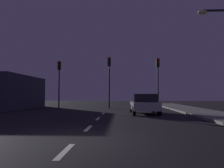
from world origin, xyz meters
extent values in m
plane|color=black|center=(0.00, 7.00, 0.00)|extent=(80.00, 80.00, 0.00)
cube|color=gray|center=(7.50, 7.00, 0.07)|extent=(3.00, 40.00, 0.15)
cube|color=silver|center=(0.00, -1.20, 0.00)|extent=(0.16, 1.60, 0.01)
cube|color=silver|center=(0.00, 2.60, 0.00)|extent=(0.16, 1.60, 0.01)
cube|color=silver|center=(0.00, 6.40, 0.00)|extent=(0.16, 1.60, 0.01)
cube|color=silver|center=(0.00, 10.20, 0.00)|extent=(0.16, 1.60, 0.01)
cylinder|color=#2D2D30|center=(-5.15, 16.29, 2.46)|extent=(0.14, 0.14, 4.92)
cube|color=black|center=(-5.15, 16.29, 4.47)|extent=(0.32, 0.24, 0.90)
sphere|color=red|center=(-5.15, 16.13, 4.77)|extent=(0.20, 0.20, 0.20)
sphere|color=#3F2D0C|center=(-5.15, 16.13, 4.47)|extent=(0.20, 0.20, 0.20)
sphere|color=#0C3319|center=(-5.15, 16.13, 4.17)|extent=(0.20, 0.20, 0.20)
cylinder|color=black|center=(0.10, 16.29, 2.64)|extent=(0.14, 0.14, 5.29)
cube|color=black|center=(0.10, 16.29, 4.84)|extent=(0.32, 0.24, 0.90)
sphere|color=red|center=(0.10, 16.13, 5.14)|extent=(0.20, 0.20, 0.20)
sphere|color=#3F2D0C|center=(0.10, 16.13, 4.84)|extent=(0.20, 0.20, 0.20)
sphere|color=#0C3319|center=(0.10, 16.13, 4.54)|extent=(0.20, 0.20, 0.20)
cylinder|color=#2D2D30|center=(5.12, 16.29, 2.58)|extent=(0.14, 0.14, 5.17)
cube|color=black|center=(5.12, 16.29, 4.72)|extent=(0.32, 0.24, 0.90)
sphere|color=red|center=(5.12, 16.13, 5.02)|extent=(0.20, 0.20, 0.20)
sphere|color=#3F2D0C|center=(5.12, 16.13, 4.72)|extent=(0.20, 0.20, 0.20)
sphere|color=#0C3319|center=(5.12, 16.13, 4.42)|extent=(0.20, 0.20, 0.20)
cube|color=silver|center=(3.05, 9.90, 0.60)|extent=(1.92, 3.91, 0.56)
cube|color=black|center=(3.06, 9.71, 1.17)|extent=(1.65, 1.78, 0.58)
cylinder|color=black|center=(2.16, 11.27, 0.32)|extent=(0.23, 0.64, 0.64)
cylinder|color=black|center=(3.88, 11.31, 0.32)|extent=(0.23, 0.64, 0.64)
cylinder|color=black|center=(2.23, 8.50, 0.32)|extent=(0.23, 0.64, 0.64)
cylinder|color=black|center=(3.94, 8.53, 0.32)|extent=(0.23, 0.64, 0.64)
cube|color=black|center=(6.97, 6.34, 6.33)|extent=(1.66, 0.10, 0.10)
ellipsoid|color=#F2D88C|center=(6.14, 6.34, 6.23)|extent=(0.56, 0.36, 0.24)
cube|color=#333847|center=(-10.18, 15.71, 1.67)|extent=(4.37, 9.14, 3.35)
camera|label=1|loc=(1.40, -6.72, 1.39)|focal=35.80mm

